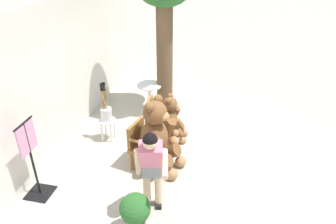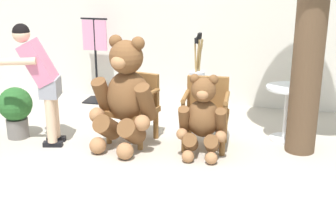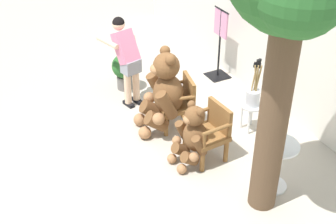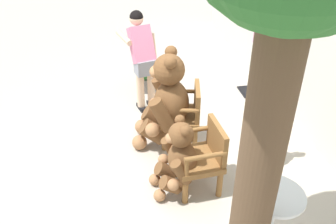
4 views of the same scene
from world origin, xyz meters
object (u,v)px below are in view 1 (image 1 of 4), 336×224
(person_visitor, at_px, (152,163))
(brush_bucket, at_px, (106,111))
(round_side_table, at_px, (150,96))
(wooden_chair_right, at_px, (157,118))
(wooden_chair_left, at_px, (145,144))
(teddy_bear_small, at_px, (172,118))
(clothing_display_stand, at_px, (32,158))
(potted_plant, at_px, (135,212))
(white_stool, at_px, (108,124))
(teddy_bear_large, at_px, (158,136))

(person_visitor, height_order, brush_bucket, person_visitor)
(round_side_table, bearing_deg, wooden_chair_right, -156.10)
(wooden_chair_left, height_order, teddy_bear_small, teddy_bear_small)
(teddy_bear_small, height_order, clothing_display_stand, clothing_display_stand)
(teddy_bear_small, height_order, potted_plant, teddy_bear_small)
(wooden_chair_left, relative_size, brush_bucket, 1.06)
(wooden_chair_left, relative_size, person_visitor, 0.56)
(teddy_bear_small, distance_m, brush_bucket, 1.31)
(wooden_chair_right, distance_m, brush_bucket, 1.03)
(white_stool, bearing_deg, potted_plant, -149.47)
(person_visitor, bearing_deg, wooden_chair_right, 12.15)
(teddy_bear_large, distance_m, teddy_bear_small, 0.99)
(wooden_chair_left, bearing_deg, clothing_display_stand, 127.09)
(white_stool, height_order, round_side_table, round_side_table)
(teddy_bear_large, relative_size, white_stool, 3.02)
(person_visitor, relative_size, white_stool, 3.33)
(clothing_display_stand, bearing_deg, teddy_bear_small, -40.78)
(teddy_bear_large, distance_m, white_stool, 1.43)
(teddy_bear_small, bearing_deg, person_visitor, -176.15)
(white_stool, bearing_deg, person_visitor, -140.59)
(brush_bucket, bearing_deg, white_stool, -104.17)
(potted_plant, bearing_deg, teddy_bear_small, 0.30)
(brush_bucket, bearing_deg, clothing_display_stand, 163.85)
(brush_bucket, relative_size, clothing_display_stand, 0.60)
(teddy_bear_large, relative_size, round_side_table, 1.93)
(white_stool, bearing_deg, wooden_chair_left, -123.28)
(wooden_chair_left, height_order, white_stool, wooden_chair_left)
(person_visitor, distance_m, round_side_table, 3.13)
(round_side_table, bearing_deg, teddy_bear_large, -160.46)
(teddy_bear_large, relative_size, potted_plant, 2.05)
(white_stool, bearing_deg, teddy_bear_large, -118.57)
(person_visitor, relative_size, brush_bucket, 1.88)
(wooden_chair_right, relative_size, round_side_table, 1.19)
(wooden_chair_right, height_order, person_visitor, person_visitor)
(wooden_chair_left, distance_m, round_side_table, 1.96)
(round_side_table, distance_m, potted_plant, 3.51)
(round_side_table, height_order, potted_plant, round_side_table)
(teddy_bear_small, xyz_separation_m, clothing_display_stand, (-2.06, 1.77, 0.24))
(potted_plant, bearing_deg, round_side_table, 12.17)
(teddy_bear_small, bearing_deg, round_side_table, 36.86)
(teddy_bear_large, bearing_deg, white_stool, 61.43)
(clothing_display_stand, bearing_deg, round_side_table, -19.06)
(wooden_chair_right, bearing_deg, teddy_bear_large, -165.15)
(teddy_bear_large, bearing_deg, wooden_chair_left, 83.35)
(teddy_bear_large, bearing_deg, round_side_table, 19.54)
(wooden_chair_right, bearing_deg, teddy_bear_small, -88.61)
(teddy_bear_large, distance_m, brush_bucket, 1.40)
(wooden_chair_left, bearing_deg, wooden_chair_right, 0.08)
(teddy_bear_small, relative_size, white_stool, 2.14)
(brush_bucket, distance_m, round_side_table, 1.40)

